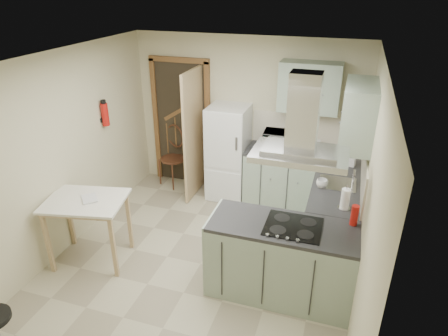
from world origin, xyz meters
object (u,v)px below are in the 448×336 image
(peninsula, at_px, (281,260))
(drop_leaf_table, at_px, (90,230))
(fridge, at_px, (228,153))
(extractor_hood, at_px, (300,154))
(bentwood_chair, at_px, (173,159))
(microwave, at_px, (281,141))

(peninsula, bearing_deg, drop_leaf_table, -176.76)
(fridge, xyz_separation_m, extractor_hood, (1.32, -1.98, 0.97))
(bentwood_chair, bearing_deg, microwave, 22.40)
(fridge, height_order, drop_leaf_table, fridge)
(fridge, distance_m, bentwood_chair, 1.05)
(peninsula, xyz_separation_m, extractor_hood, (0.10, 0.00, 1.27))
(microwave, bearing_deg, fridge, 179.02)
(peninsula, xyz_separation_m, microwave, (-0.42, 2.01, 0.59))
(extractor_hood, height_order, drop_leaf_table, extractor_hood)
(extractor_hood, bearing_deg, bentwood_chair, 138.53)
(peninsula, height_order, bentwood_chair, bentwood_chair)
(microwave, bearing_deg, drop_leaf_table, -134.88)
(fridge, height_order, bentwood_chair, fridge)
(fridge, distance_m, extractor_hood, 2.57)
(fridge, bearing_deg, bentwood_chair, 175.42)
(extractor_hood, bearing_deg, fridge, 123.79)
(drop_leaf_table, bearing_deg, peninsula, -8.55)
(drop_leaf_table, distance_m, microwave, 2.94)
(extractor_hood, height_order, microwave, extractor_hood)
(peninsula, distance_m, bentwood_chair, 3.04)
(fridge, bearing_deg, peninsula, -58.26)
(extractor_hood, height_order, bentwood_chair, extractor_hood)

